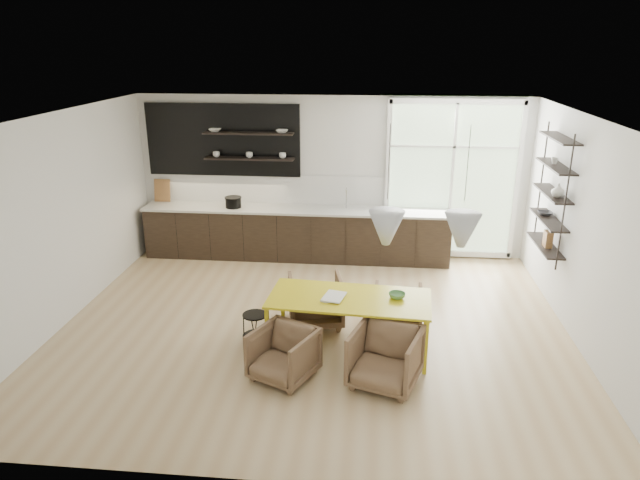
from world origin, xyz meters
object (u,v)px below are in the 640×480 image
(dining_table, at_px, (349,301))
(armchair_back_left, at_px, (316,301))
(armchair_front_left, at_px, (283,354))
(armchair_front_right, at_px, (385,358))
(wire_stool, at_px, (255,325))
(armchair_back_right, at_px, (398,309))

(dining_table, xyz_separation_m, armchair_back_left, (-0.50, 0.70, -0.35))
(armchair_front_left, distance_m, armchair_front_right, 1.19)
(armchair_front_left, height_order, wire_stool, armchair_front_left)
(armchair_front_right, distance_m, wire_stool, 1.85)
(dining_table, height_order, armchair_front_left, dining_table)
(armchair_front_left, bearing_deg, dining_table, 70.49)
(armchair_back_left, bearing_deg, armchair_front_right, 112.03)
(armchair_front_left, height_order, armchair_front_right, armchair_front_right)
(armchair_front_right, bearing_deg, armchair_front_left, -162.26)
(dining_table, distance_m, armchair_back_left, 0.93)
(dining_table, bearing_deg, wire_stool, -176.89)
(armchair_back_left, distance_m, armchair_front_right, 1.73)
(dining_table, distance_m, armchair_front_left, 1.10)
(armchair_back_left, height_order, armchair_front_right, armchair_front_right)
(armchair_back_left, xyz_separation_m, wire_stool, (-0.73, -0.67, -0.06))
(armchair_front_left, relative_size, wire_stool, 1.59)
(wire_stool, bearing_deg, armchair_back_right, 17.87)
(dining_table, relative_size, armchair_back_right, 3.13)
(dining_table, xyz_separation_m, armchair_front_left, (-0.73, -0.73, -0.38))
(armchair_back_right, distance_m, armchair_front_left, 1.93)
(armchair_back_left, xyz_separation_m, armchair_front_left, (-0.23, -1.43, -0.03))
(armchair_front_right, bearing_deg, armchair_back_right, 100.59)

